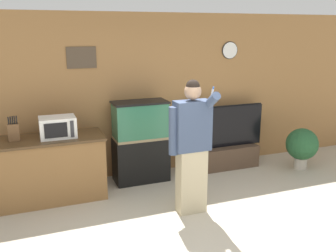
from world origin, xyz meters
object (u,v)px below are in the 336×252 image
Objects in this scene: potted_plant at (302,145)px; counter_island at (52,168)px; knife_block at (14,131)px; aquarium_on_stand at (141,142)px; person_standing at (191,145)px; tv_on_stand at (222,150)px; microwave at (58,127)px.

counter_island is at bearing 175.92° from potted_plant.
potted_plant is at bearing -4.00° from knife_block.
potted_plant is (2.72, -0.49, -0.22)m from aquarium_on_stand.
person_standing reaches higher than knife_block.
tv_on_stand reaches higher than counter_island.
person_standing is (-1.18, -1.29, 0.59)m from tv_on_stand.
aquarium_on_stand is at bearing 9.88° from microwave.
tv_on_stand is at bearing 3.70° from knife_block.
counter_island is at bearing -175.23° from tv_on_stand.
aquarium_on_stand is 1.51m from tv_on_stand.
person_standing is at bearing -76.65° from aquarium_on_stand.
microwave is 0.27× the size of person_standing.
aquarium_on_stand is at bearing 5.59° from knife_block.
potted_plant is (4.53, -0.32, -0.61)m from knife_block.
knife_block is at bearing 176.00° from potted_plant.
person_standing reaches higher than counter_island.
aquarium_on_stand is (1.24, 0.22, -0.41)m from microwave.
counter_island is 4.44× the size of knife_block.
knife_block is 0.47× the size of potted_plant.
person_standing is at bearing -162.65° from potted_plant.
potted_plant is at bearing -4.00° from microwave.
microwave reaches higher than potted_plant.
tv_on_stand reaches higher than potted_plant.
microwave is at bearing -6.58° from counter_island.
microwave is at bearing 176.00° from potted_plant.
knife_block is 4.58m from potted_plant.
microwave reaches higher than counter_island.
aquarium_on_stand is 2.78m from potted_plant.
knife_block is 0.26× the size of aquarium_on_stand.
microwave is 4.02m from potted_plant.
aquarium_on_stand is 1.80× the size of potted_plant.
potted_plant is (3.97, -0.28, -0.62)m from microwave.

